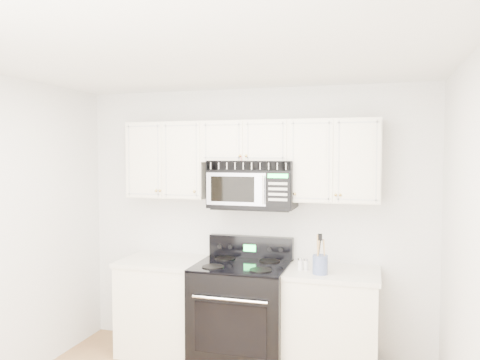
% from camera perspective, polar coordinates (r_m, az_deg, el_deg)
% --- Properties ---
extents(room, '(3.51, 3.51, 2.61)m').
position_cam_1_polar(room, '(3.04, -6.92, -9.30)').
color(room, '#A07A45').
rests_on(room, ground).
extents(base_cabinet_left, '(0.86, 0.65, 0.92)m').
position_cam_1_polar(base_cabinet_left, '(4.86, -8.96, -15.21)').
color(base_cabinet_left, beige).
rests_on(base_cabinet_left, ground).
extents(base_cabinet_right, '(0.86, 0.65, 0.92)m').
position_cam_1_polar(base_cabinet_right, '(4.46, 10.91, -16.95)').
color(base_cabinet_right, beige).
rests_on(base_cabinet_right, ground).
extents(range, '(0.85, 0.77, 1.14)m').
position_cam_1_polar(range, '(4.54, 0.25, -15.75)').
color(range, black).
rests_on(range, ground).
extents(upper_cabinets, '(2.44, 0.37, 0.75)m').
position_cam_1_polar(upper_cabinets, '(4.47, 1.02, 2.90)').
color(upper_cabinets, beige).
rests_on(upper_cabinets, ground).
extents(microwave, '(0.81, 0.45, 0.45)m').
position_cam_1_polar(microwave, '(4.43, 1.58, -0.49)').
color(microwave, black).
rests_on(microwave, ground).
extents(utensil_crock, '(0.13, 0.13, 0.35)m').
position_cam_1_polar(utensil_crock, '(4.16, 9.75, -10.03)').
color(utensil_crock, slate).
rests_on(utensil_crock, base_cabinet_right).
extents(shaker_salt, '(0.04, 0.04, 0.11)m').
position_cam_1_polar(shaker_salt, '(4.27, 8.05, -10.14)').
color(shaker_salt, silver).
rests_on(shaker_salt, base_cabinet_right).
extents(shaker_pepper, '(0.05, 0.05, 0.11)m').
position_cam_1_polar(shaker_pepper, '(4.27, 7.36, -10.12)').
color(shaker_pepper, silver).
rests_on(shaker_pepper, base_cabinet_right).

